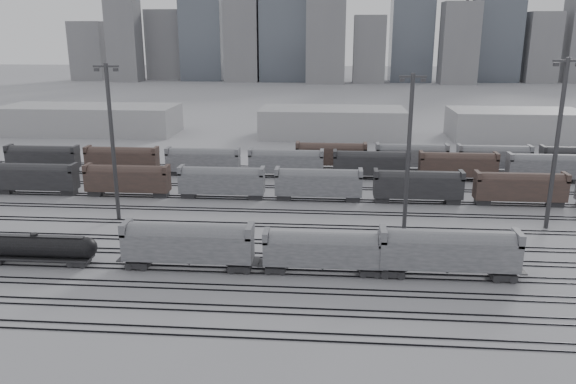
# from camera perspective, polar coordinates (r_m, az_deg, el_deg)

# --- Properties ---
(ground) EXTENTS (900.00, 900.00, 0.00)m
(ground) POSITION_cam_1_polar(r_m,az_deg,el_deg) (68.86, -4.45, -8.33)
(ground) COLOR #AFAFB4
(ground) RESTS_ON ground
(tracks) EXTENTS (220.00, 71.50, 0.16)m
(tracks) POSITION_cam_1_polar(r_m,az_deg,el_deg) (84.93, -2.61, -3.47)
(tracks) COLOR black
(tracks) RESTS_ON ground
(tank_car_b) EXTENTS (15.87, 2.65, 3.92)m
(tank_car_b) POSITION_cam_1_polar(r_m,az_deg,el_deg) (77.47, -24.26, -5.13)
(tank_car_b) COLOR black
(tank_car_b) RESTS_ON ground
(hopper_car_a) EXTENTS (16.05, 3.19, 5.74)m
(hopper_car_a) POSITION_cam_1_polar(r_m,az_deg,el_deg) (69.83, -10.13, -5.04)
(hopper_car_a) COLOR black
(hopper_car_a) RESTS_ON ground
(hopper_car_b) EXTENTS (14.35, 2.85, 5.13)m
(hopper_car_b) POSITION_cam_1_polar(r_m,az_deg,el_deg) (67.77, 3.56, -5.81)
(hopper_car_b) COLOR black
(hopper_car_b) RESTS_ON ground
(hopper_car_c) EXTENTS (16.27, 3.23, 5.82)m
(hopper_car_c) POSITION_cam_1_polar(r_m,az_deg,el_deg) (69.02, 16.03, -5.64)
(hopper_car_c) COLOR black
(hopper_car_c) RESTS_ON ground
(light_mast_b) EXTENTS (3.83, 0.61, 23.95)m
(light_mast_b) POSITION_cam_1_polar(r_m,az_deg,el_deg) (89.08, -17.43, 5.14)
(light_mast_b) COLOR #39393C
(light_mast_b) RESTS_ON ground
(light_mast_c) EXTENTS (3.68, 0.59, 23.03)m
(light_mast_c) POSITION_cam_1_polar(r_m,az_deg,el_deg) (79.39, 12.14, 3.91)
(light_mast_c) COLOR #39393C
(light_mast_c) RESTS_ON ground
(light_mast_d) EXTENTS (3.99, 0.64, 24.96)m
(light_mast_d) POSITION_cam_1_polar(r_m,az_deg,el_deg) (89.53, 25.67, 4.70)
(light_mast_d) COLOR #39393C
(light_mast_d) RESTS_ON ground
(bg_string_near) EXTENTS (151.00, 3.00, 5.60)m
(bg_string_near) POSITION_cam_1_polar(r_m,az_deg,el_deg) (97.38, 3.11, 0.74)
(bg_string_near) COLOR gray
(bg_string_near) RESTS_ON ground
(bg_string_mid) EXTENTS (151.00, 3.00, 5.60)m
(bg_string_mid) POSITION_cam_1_polar(r_m,az_deg,el_deg) (113.13, 8.42, 2.73)
(bg_string_mid) COLOR black
(bg_string_mid) RESTS_ON ground
(bg_string_far) EXTENTS (66.00, 3.00, 5.60)m
(bg_string_far) POSITION_cam_1_polar(r_m,az_deg,el_deg) (123.28, 16.35, 3.34)
(bg_string_far) COLOR #4F3932
(bg_string_far) RESTS_ON ground
(warehouse_left) EXTENTS (50.00, 18.00, 8.00)m
(warehouse_left) POSITION_cam_1_polar(r_m,az_deg,el_deg) (173.72, -19.44, 6.96)
(warehouse_left) COLOR #A9A9AC
(warehouse_left) RESTS_ON ground
(warehouse_mid) EXTENTS (40.00, 18.00, 8.00)m
(warehouse_mid) POSITION_cam_1_polar(r_m,az_deg,el_deg) (158.84, 4.51, 7.05)
(warehouse_mid) COLOR #A9A9AC
(warehouse_mid) RESTS_ON ground
(warehouse_right) EXTENTS (35.00, 18.00, 8.00)m
(warehouse_right) POSITION_cam_1_polar(r_m,az_deg,el_deg) (166.42, 22.10, 6.35)
(warehouse_right) COLOR #A9A9AC
(warehouse_right) RESTS_ON ground
(skyline) EXTENTS (316.00, 22.40, 95.00)m
(skyline) POSITION_cam_1_polar(r_m,az_deg,el_deg) (342.05, 4.95, 16.90)
(skyline) COLOR gray
(skyline) RESTS_ON ground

